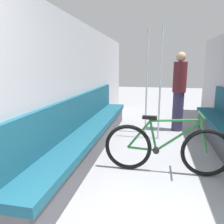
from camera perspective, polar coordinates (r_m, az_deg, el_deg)
wall_left at (r=3.67m, az=-10.79°, el=6.10°), size 0.10×8.75×2.25m
bench_seat_row_left at (r=3.89m, az=-5.96°, el=-5.60°), size 0.47×4.51×1.00m
bicycle at (r=3.17m, az=13.86°, el=-9.25°), size 1.74×0.46×0.87m
grab_pole_near at (r=4.48m, az=12.47°, el=6.57°), size 0.08×0.08×2.23m
grab_pole_far at (r=4.85m, az=9.06°, el=7.10°), size 0.08×0.08×2.23m
passenger_standing at (r=5.21m, az=17.10°, el=5.28°), size 0.30×0.30×1.79m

